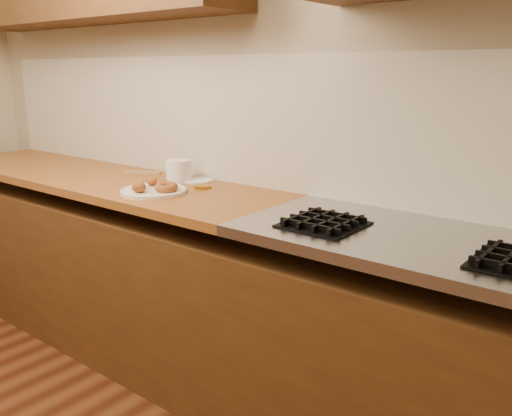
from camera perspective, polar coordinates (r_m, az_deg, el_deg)
name	(u,v)px	position (r m, az deg, el deg)	size (l,w,h in m)	color
wall_back	(225,88)	(2.64, -3.23, 12.52)	(4.00, 0.02, 2.70)	tan
base_cabinet	(185,296)	(2.63, -7.47, -9.18)	(3.60, 0.60, 0.77)	#4B2E13
butcher_block	(95,178)	(2.98, -16.56, 3.03)	(2.30, 0.62, 0.04)	brown
stovetop	(428,245)	(1.86, 17.68, -3.69)	(1.30, 0.62, 0.04)	#9EA0A5
backsplash	(224,120)	(2.64, -3.36, 9.26)	(3.60, 0.02, 0.60)	beige
burner_grates	(412,240)	(1.78, 16.07, -3.24)	(0.91, 0.26, 0.03)	black
donut_plate	(154,191)	(2.46, -10.74, 1.76)	(0.29, 0.29, 0.02)	beige
ring_donut	(166,187)	(2.41, -9.43, 2.18)	(0.10, 0.10, 0.04)	#9D5623
fried_dough_chunks	(147,184)	(2.47, -11.41, 2.45)	(0.14, 0.22, 0.05)	#9D5623
plastic_tub	(179,171)	(2.69, -8.14, 3.92)	(0.13, 0.13, 0.11)	white
tub_lid	(198,180)	(2.68, -6.16, 2.90)	(0.15, 0.15, 0.01)	silver
brass_jar_lid	(203,187)	(2.52, -5.63, 2.23)	(0.08, 0.08, 0.01)	#A67C15
wooden_utensil	(142,173)	(2.92, -11.90, 3.66)	(0.20, 0.02, 0.02)	olive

